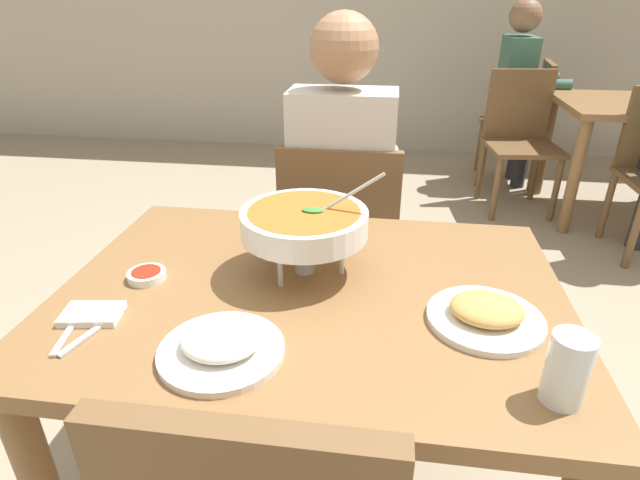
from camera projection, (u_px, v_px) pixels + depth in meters
The scene contains 14 objects.
dining_table_main at pixel (311, 329), 1.22m from camera, with size 1.16×0.84×0.74m.
chair_diner_main at pixel (340, 242), 1.90m from camera, with size 0.44×0.44×0.90m.
diner_main at pixel (342, 180), 1.82m from camera, with size 0.40×0.45×1.31m.
curry_bowl at pixel (304, 223), 1.18m from camera, with size 0.33×0.30×0.26m.
rice_plate at pixel (221, 346), 0.95m from camera, with size 0.24×0.24×0.06m.
appetizer_plate at pixel (486, 314), 1.04m from camera, with size 0.24×0.24×0.06m.
sauce_dish at pixel (147, 275), 1.20m from camera, with size 0.09×0.09×0.02m.
napkin_folded at pixel (92, 314), 1.06m from camera, with size 0.12×0.08×0.02m, color white.
fork_utensil at pixel (70, 329), 1.02m from camera, with size 0.01×0.17×0.01m, color silver.
spoon_utensil at pixel (93, 331), 1.02m from camera, with size 0.01×0.17×0.01m, color silver.
drink_glass at pixel (566, 372), 0.83m from camera, with size 0.07×0.07×0.13m.
chair_bg_left at pixel (525, 116), 3.78m from camera, with size 0.49×0.49×0.90m.
chair_bg_right at pixel (520, 132), 3.35m from camera, with size 0.48×0.48×0.90m.
patron_bg_left at pixel (520, 84), 3.67m from camera, with size 0.45×0.40×1.31m.
Camera 1 is at (0.16, -0.99, 1.37)m, focal length 28.36 mm.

